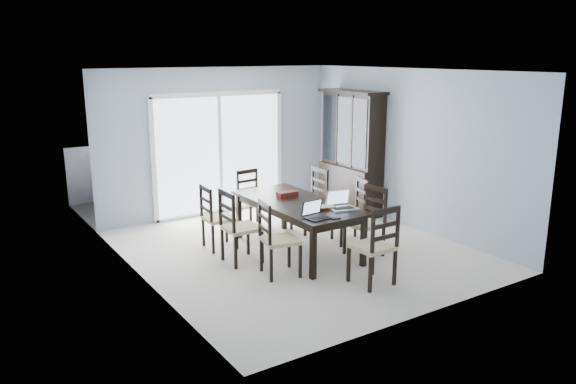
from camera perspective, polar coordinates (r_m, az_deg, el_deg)
name	(u,v)px	position (r m, az deg, el deg)	size (l,w,h in m)	color
floor	(297,251)	(8.32, 0.89, -5.97)	(5.00, 5.00, 0.00)	beige
ceiling	(297,71)	(7.83, 0.96, 12.23)	(5.00, 5.00, 0.00)	white
back_wall	(219,141)	(10.11, -7.03, 5.12)	(4.50, 0.02, 2.60)	#98A5B6
wall_left	(143,184)	(7.00, -14.55, 0.83)	(0.02, 5.00, 2.60)	#98A5B6
wall_right	(411,150)	(9.40, 12.42, 4.22)	(0.02, 5.00, 2.60)	#98A5B6
balcony	(199,202)	(11.28, -9.07, -1.05)	(4.50, 2.00, 0.10)	gray
railing	(178,165)	(12.05, -11.13, 2.75)	(4.50, 0.06, 1.10)	#99999E
dining_table	(297,207)	(8.12, 0.91, -1.50)	(1.00, 2.20, 0.75)	black
china_hutch	(351,154)	(10.19, 6.46, 3.90)	(0.50, 1.38, 2.20)	black
sliding_door	(220,153)	(10.13, -6.94, 3.91)	(2.52, 0.05, 2.18)	silver
chair_left_near	(273,230)	(7.22, -1.53, -3.93)	(0.53, 0.52, 1.17)	black
chair_left_mid	(235,219)	(7.68, -5.43, -2.74)	(0.47, 0.46, 1.20)	black
chair_left_far	(213,211)	(8.30, -7.61, -1.88)	(0.45, 0.44, 1.12)	black
chair_right_near	(370,213)	(8.10, 8.31, -2.16)	(0.46, 0.45, 1.15)	black
chair_right_mid	(355,203)	(8.60, 6.83, -1.16)	(0.55, 0.54, 1.15)	black
chair_right_far	(314,193)	(9.13, 2.63, -0.06)	(0.46, 0.45, 1.18)	black
chair_end_near	(378,238)	(6.98, 9.17, -4.61)	(0.46, 0.47, 1.20)	black
chair_end_far	(251,192)	(9.38, -3.82, 0.00)	(0.43, 0.45, 1.09)	black
laptop_dark	(319,214)	(7.27, 3.12, -2.29)	(0.35, 0.26, 0.23)	black
laptop_silver	(343,205)	(7.72, 5.59, -1.32)	(0.40, 0.31, 0.25)	silver
book_stack	(325,207)	(7.74, 3.78, -1.55)	(0.28, 0.24, 0.04)	maroon
cell_phone	(336,218)	(7.28, 4.90, -2.69)	(0.12, 0.05, 0.01)	black
game_box	(287,194)	(8.37, -0.09, -0.20)	(0.30, 0.15, 0.07)	#450D0E
hot_tub	(179,180)	(11.06, -11.05, 1.17)	(1.96, 1.82, 0.87)	brown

